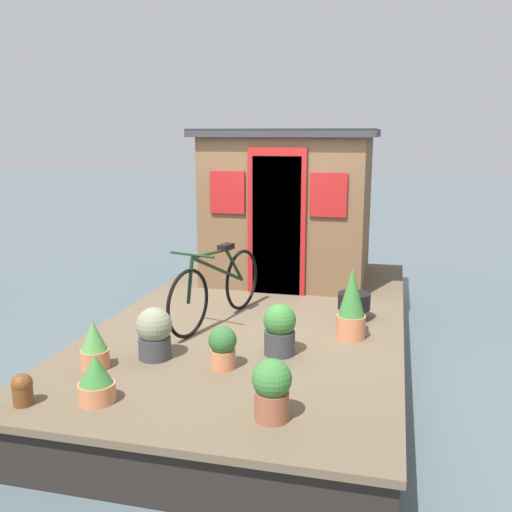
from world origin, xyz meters
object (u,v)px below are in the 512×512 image
at_px(bicycle, 217,287).
at_px(charcoal_grill, 354,302).
at_px(potted_plant_geranium, 96,380).
at_px(potted_plant_succulent, 154,333).
at_px(potted_plant_lavender, 272,388).
at_px(potted_plant_fern, 352,304).
at_px(potted_plant_mint, 280,329).
at_px(potted_plant_rosemary, 94,346).
at_px(houseboat_cabin, 290,204).
at_px(mooring_bollard, 22,389).
at_px(potted_plant_basil, 223,347).

distance_m(bicycle, charcoal_grill, 1.48).
bearing_deg(potted_plant_geranium, bicycle, -9.01).
height_order(potted_plant_succulent, potted_plant_lavender, potted_plant_succulent).
height_order(potted_plant_fern, charcoal_grill, potted_plant_fern).
height_order(potted_plant_mint, potted_plant_rosemary, potted_plant_mint).
distance_m(houseboat_cabin, potted_plant_geranium, 4.22).
height_order(potted_plant_lavender, charcoal_grill, potted_plant_lavender).
xyz_separation_m(potted_plant_lavender, mooring_bollard, (-0.23, 1.83, -0.11)).
distance_m(potted_plant_succulent, potted_plant_mint, 1.12).
relative_size(potted_plant_geranium, potted_plant_succulent, 0.79).
distance_m(potted_plant_basil, charcoal_grill, 1.86).
height_order(houseboat_cabin, potted_plant_lavender, houseboat_cabin).
xyz_separation_m(houseboat_cabin, mooring_bollard, (-4.26, 1.20, -0.89)).
relative_size(potted_plant_fern, potted_plant_succulent, 1.53).
relative_size(potted_plant_rosemary, mooring_bollard, 1.73).
distance_m(potted_plant_geranium, charcoal_grill, 2.95).
height_order(bicycle, potted_plant_geranium, bicycle).
relative_size(potted_plant_fern, potted_plant_rosemary, 1.69).
xyz_separation_m(potted_plant_geranium, mooring_bollard, (-0.18, 0.50, -0.05)).
height_order(potted_plant_geranium, charcoal_grill, potted_plant_geranium).
bearing_deg(houseboat_cabin, potted_plant_basil, -179.38).
relative_size(potted_plant_fern, charcoal_grill, 2.05).
relative_size(potted_plant_basil, potted_plant_succulent, 0.79).
height_order(potted_plant_basil, potted_plant_rosemary, potted_plant_rosemary).
bearing_deg(potted_plant_basil, potted_plant_mint, -44.14).
distance_m(potted_plant_lavender, potted_plant_rosemary, 1.74).
xyz_separation_m(potted_plant_basil, charcoal_grill, (1.58, -0.99, 0.00)).
bearing_deg(potted_plant_mint, potted_plant_fern, -45.10).
distance_m(potted_plant_basil, potted_plant_fern, 1.43).
height_order(bicycle, potted_plant_fern, bicycle).
distance_m(bicycle, potted_plant_geranium, 2.01).
bearing_deg(potted_plant_mint, charcoal_grill, -26.42).
xyz_separation_m(potted_plant_mint, mooring_bollard, (-1.42, 1.64, -0.11)).
bearing_deg(bicycle, potted_plant_mint, -131.69).
height_order(bicycle, mooring_bollard, bicycle).
distance_m(potted_plant_mint, charcoal_grill, 1.30).
bearing_deg(potted_plant_lavender, charcoal_grill, -9.32).
height_order(potted_plant_basil, potted_plant_succulent, potted_plant_succulent).
xyz_separation_m(potted_plant_basil, potted_plant_succulent, (0.07, 0.65, 0.05)).
bearing_deg(potted_plant_geranium, potted_plant_lavender, -87.96).
distance_m(potted_plant_lavender, mooring_bollard, 1.85).
bearing_deg(potted_plant_geranium, charcoal_grill, -35.44).
xyz_separation_m(houseboat_cabin, bicycle, (-2.10, 0.38, -0.64)).
xyz_separation_m(potted_plant_succulent, potted_plant_mint, (0.36, -1.06, 0.00)).
distance_m(potted_plant_basil, potted_plant_mint, 0.59).
height_order(potted_plant_basil, potted_plant_fern, potted_plant_fern).
relative_size(potted_plant_basil, potted_plant_rosemary, 0.88).
xyz_separation_m(potted_plant_rosemary, mooring_bollard, (-0.74, 0.17, -0.07)).
distance_m(potted_plant_fern, potted_plant_rosemary, 2.42).
bearing_deg(potted_plant_succulent, potted_plant_geranium, 175.15).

